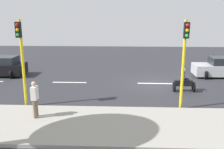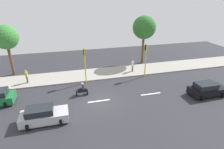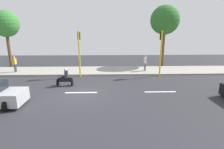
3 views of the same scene
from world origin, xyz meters
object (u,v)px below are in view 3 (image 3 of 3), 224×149
Objects in this scene: traffic_light_corner at (79,47)px; street_tree_south at (165,20)px; motorcycle at (65,78)px; pedestrian_near_signal at (15,64)px; traffic_light_midblock at (161,47)px; street_tree_north at (5,24)px; pedestrian_by_tree at (145,63)px.

street_tree_south reaches higher than traffic_light_corner.
pedestrian_near_signal is (4.59, 6.37, 0.42)m from motorcycle.
traffic_light_midblock is 18.41m from street_tree_north.
traffic_light_midblock is (-1.51, -15.22, 1.87)m from pedestrian_near_signal.
traffic_light_corner is 11.02m from street_tree_north.
street_tree_south is (-0.01, -19.35, 0.45)m from street_tree_north.
motorcycle is 9.07m from pedestrian_by_tree.
motorcycle is 0.91× the size of pedestrian_by_tree.
street_tree_south is at bearing -78.16° from pedestrian_near_signal.
motorcycle is 0.34× the size of traffic_light_corner.
pedestrian_by_tree is at bearing -101.76° from street_tree_north.
pedestrian_near_signal and pedestrian_by_tree have the same top height.
motorcycle is at bearing -133.17° from street_tree_north.
traffic_light_midblock is at bearing -145.85° from pedestrian_by_tree.
pedestrian_by_tree is 7.35m from traffic_light_corner.
motorcycle is 0.22× the size of street_tree_north.
street_tree_south is at bearing -40.65° from pedestrian_by_tree.
pedestrian_near_signal is 14.09m from pedestrian_by_tree.
motorcycle is 0.20× the size of street_tree_south.
motorcycle is 3.92m from traffic_light_corner.
traffic_light_midblock reaches higher than motorcycle.
pedestrian_by_tree is (4.74, -7.72, 0.42)m from motorcycle.
pedestrian_near_signal is 0.38× the size of traffic_light_midblock.
pedestrian_by_tree is (0.16, -14.09, 0.00)m from pedestrian_near_signal.
street_tree_south reaches higher than motorcycle.
pedestrian_near_signal is 0.23× the size of street_tree_south.
traffic_light_corner is at bearing -101.85° from pedestrian_near_signal.
street_tree_south is at bearing -19.55° from traffic_light_midblock.
street_tree_north is at bearing 78.24° from pedestrian_by_tree.
motorcycle is at bearing 109.20° from traffic_light_midblock.
street_tree_south is at bearing -90.02° from street_tree_north.
pedestrian_near_signal is at bearing 101.84° from street_tree_south.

